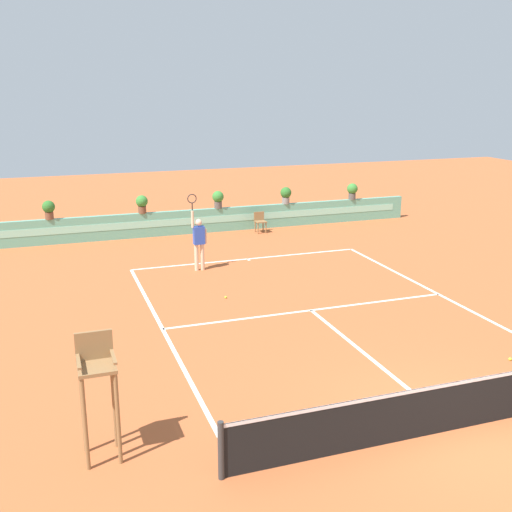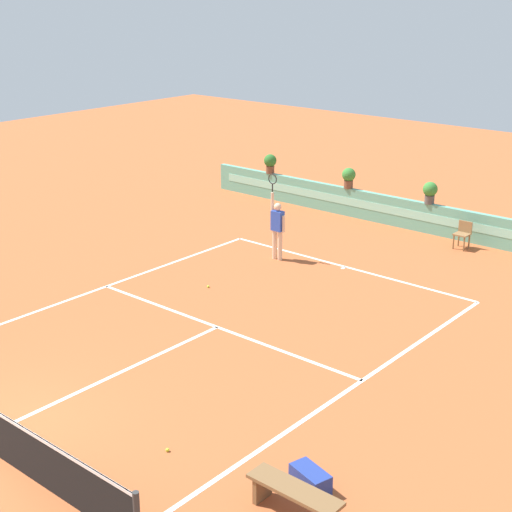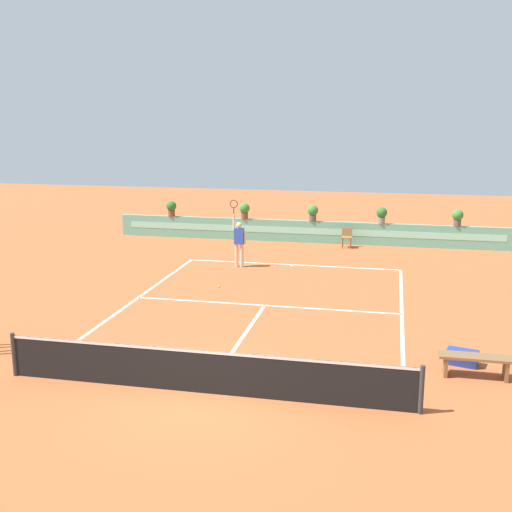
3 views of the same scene
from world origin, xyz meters
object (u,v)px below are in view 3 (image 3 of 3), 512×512
at_px(tennis_ball_mid_court, 219,286).
at_px(potted_plant_centre, 313,212).
at_px(bench_courtside, 476,361).
at_px(potted_plant_left, 245,210).
at_px(ball_kid_chair, 347,237).
at_px(potted_plant_far_left, 171,207).
at_px(potted_plant_far_right, 458,217).
at_px(potted_plant_right, 382,214).
at_px(tennis_player, 239,240).
at_px(gear_bag, 462,357).
at_px(tennis_ball_near_baseline, 350,367).

relative_size(tennis_ball_mid_court, potted_plant_centre, 0.09).
bearing_deg(bench_courtside, potted_plant_left, 121.07).
height_order(ball_kid_chair, potted_plant_far_left, potted_plant_far_left).
height_order(tennis_ball_mid_court, potted_plant_centre, potted_plant_centre).
distance_m(ball_kid_chair, potted_plant_left, 4.92).
bearing_deg(potted_plant_far_right, ball_kid_chair, -171.09).
xyz_separation_m(tennis_ball_mid_court, potted_plant_right, (5.18, 8.27, 1.38)).
distance_m(tennis_player, tennis_ball_mid_court, 3.17).
distance_m(gear_bag, tennis_player, 11.20).
xyz_separation_m(potted_plant_far_right, potted_plant_far_left, (-12.99, 0.00, 0.00)).
bearing_deg(gear_bag, bench_courtside, -73.16).
distance_m(tennis_ball_mid_court, potted_plant_far_right, 11.87).
height_order(bench_courtside, potted_plant_right, potted_plant_right).
bearing_deg(potted_plant_far_right, tennis_ball_mid_court, -135.46).
height_order(gear_bag, potted_plant_centre, potted_plant_centre).
bearing_deg(potted_plant_left, potted_plant_centre, 0.00).
bearing_deg(tennis_ball_mid_court, gear_bag, -35.96).
height_order(tennis_ball_near_baseline, potted_plant_far_left, potted_plant_far_left).
xyz_separation_m(tennis_player, potted_plant_far_right, (8.42, 5.26, 0.36)).
bearing_deg(tennis_ball_near_baseline, potted_plant_centre, 100.63).
distance_m(potted_plant_left, potted_plant_centre, 3.17).
bearing_deg(tennis_player, potted_plant_left, 100.93).
height_order(potted_plant_left, potted_plant_far_right, same).
xyz_separation_m(ball_kid_chair, gear_bag, (3.64, -12.89, -0.30)).
height_order(potted_plant_far_right, potted_plant_far_left, same).
bearing_deg(potted_plant_left, tennis_ball_near_baseline, -67.81).
height_order(tennis_ball_near_baseline, potted_plant_centre, potted_plant_centre).
distance_m(potted_plant_left, potted_plant_far_right, 9.44).
xyz_separation_m(ball_kid_chair, potted_plant_right, (1.45, 0.73, 0.93)).
xyz_separation_m(bench_courtside, tennis_ball_near_baseline, (-2.76, -0.06, -0.34)).
xyz_separation_m(tennis_player, potted_plant_far_left, (-4.57, 5.26, 0.36)).
relative_size(gear_bag, potted_plant_left, 0.97).
xyz_separation_m(potted_plant_right, potted_plant_far_left, (-9.78, 0.00, 0.00)).
distance_m(gear_bag, potted_plant_far_right, 13.72).
height_order(ball_kid_chair, gear_bag, ball_kid_chair).
bearing_deg(potted_plant_right, potted_plant_centre, 180.00).
height_order(tennis_player, potted_plant_far_left, tennis_player).
distance_m(tennis_player, tennis_ball_near_baseline, 10.38).
xyz_separation_m(potted_plant_left, potted_plant_centre, (3.17, 0.00, 0.00)).
xyz_separation_m(tennis_ball_near_baseline, potted_plant_centre, (-2.70, 14.38, 1.38)).
height_order(bench_courtside, potted_plant_far_right, potted_plant_far_right).
relative_size(potted_plant_far_right, potted_plant_far_left, 1.00).
xyz_separation_m(tennis_ball_near_baseline, potted_plant_far_left, (-9.43, 14.38, 1.38)).
bearing_deg(gear_bag, tennis_ball_near_baseline, -163.39).
relative_size(potted_plant_left, potted_plant_far_right, 1.00).
relative_size(tennis_player, potted_plant_left, 3.57).
bearing_deg(ball_kid_chair, potted_plant_far_right, 8.91).
distance_m(bench_courtside, potted_plant_centre, 15.37).
relative_size(ball_kid_chair, tennis_ball_near_baseline, 12.50).
bearing_deg(ball_kid_chair, bench_courtside, -74.16).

